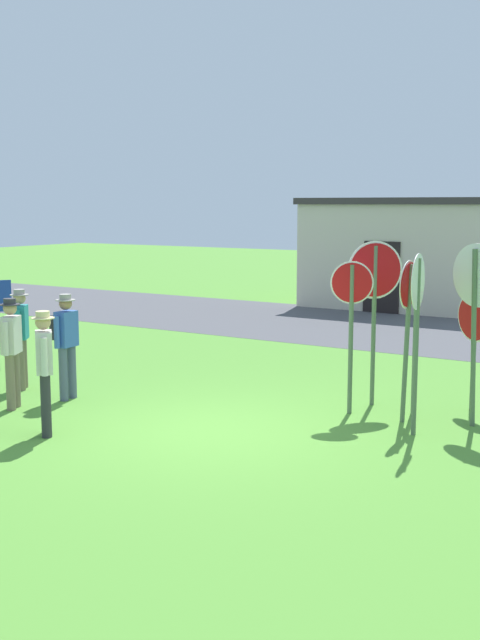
{
  "coord_description": "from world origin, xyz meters",
  "views": [
    {
      "loc": [
        6.15,
        -9.02,
        3.18
      ],
      "look_at": [
        -0.65,
        1.89,
        1.3
      ],
      "focal_mm": 44.65,
      "sensor_mm": 36.0,
      "label": 1
    }
  ],
  "objects_px": {
    "person_in_blue": "(44,366)",
    "stop_sign_nearest": "(416,316)",
    "person_with_sunhat": "(12,347)",
    "stop_sign_far_back": "(351,312)",
    "stop_sign_center_cluster": "(417,312)",
    "stop_sign_leaning_left": "(408,313)",
    "stop_sign_tallest": "(475,330)",
    "person_holding_notes": "(66,339)",
    "person_near_signs": "(21,333)",
    "stop_sign_rear_left": "(475,300)",
    "stop_sign_leaning_right": "(375,291)"
  },
  "relations": [
    {
      "from": "stop_sign_leaning_right",
      "to": "stop_sign_leaning_left",
      "type": "xyz_separation_m",
      "value": [
        0.81,
        -0.71,
        -0.21
      ]
    },
    {
      "from": "stop_sign_tallest",
      "to": "person_with_sunhat",
      "type": "xyz_separation_m",
      "value": [
        -6.13,
        -3.69,
        -0.28
      ]
    },
    {
      "from": "stop_sign_tallest",
      "to": "stop_sign_leaning_left",
      "type": "xyz_separation_m",
      "value": [
        -0.64,
        -1.2,
        0.35
      ]
    },
    {
      "from": "stop_sign_rear_left",
      "to": "stop_sign_leaning_left",
      "type": "relative_size",
      "value": 1.1
    },
    {
      "from": "person_holding_notes",
      "to": "stop_sign_rear_left",
      "type": "bearing_deg",
      "value": 17.17
    },
    {
      "from": "stop_sign_leaning_left",
      "to": "person_with_sunhat",
      "type": "xyz_separation_m",
      "value": [
        -5.49,
        -2.49,
        -0.63
      ]
    },
    {
      "from": "stop_sign_tallest",
      "to": "stop_sign_nearest",
      "type": "xyz_separation_m",
      "value": [
        -0.7,
        -0.68,
        0.24
      ]
    },
    {
      "from": "stop_sign_nearest",
      "to": "person_near_signs",
      "type": "relative_size",
      "value": 1.29
    },
    {
      "from": "stop_sign_leaning_right",
      "to": "stop_sign_center_cluster",
      "type": "xyz_separation_m",
      "value": [
        1.14,
        -1.27,
        -0.09
      ]
    },
    {
      "from": "stop_sign_far_back",
      "to": "person_with_sunhat",
      "type": "relative_size",
      "value": 1.34
    },
    {
      "from": "stop_sign_center_cluster",
      "to": "person_with_sunhat",
      "type": "xyz_separation_m",
      "value": [
        -5.82,
        -1.93,
        -0.74
      ]
    },
    {
      "from": "stop_sign_leaning_left",
      "to": "person_near_signs",
      "type": "distance_m",
      "value": 6.58
    },
    {
      "from": "stop_sign_leaning_right",
      "to": "person_in_blue",
      "type": "distance_m",
      "value": 5.16
    },
    {
      "from": "stop_sign_tallest",
      "to": "person_near_signs",
      "type": "distance_m",
      "value": 7.52
    },
    {
      "from": "stop_sign_center_cluster",
      "to": "stop_sign_leaning_left",
      "type": "bearing_deg",
      "value": 120.66
    },
    {
      "from": "stop_sign_rear_left",
      "to": "stop_sign_leaning_left",
      "type": "distance_m",
      "value": 0.96
    },
    {
      "from": "stop_sign_center_cluster",
      "to": "person_in_blue",
      "type": "distance_m",
      "value": 5.15
    },
    {
      "from": "stop_sign_leaning_left",
      "to": "person_near_signs",
      "type": "relative_size",
      "value": 1.37
    },
    {
      "from": "stop_sign_far_back",
      "to": "stop_sign_leaning_left",
      "type": "xyz_separation_m",
      "value": [
        0.89,
        -0.03,
        0.05
      ]
    },
    {
      "from": "person_holding_notes",
      "to": "person_with_sunhat",
      "type": "bearing_deg",
      "value": -107.93
    },
    {
      "from": "stop_sign_nearest",
      "to": "stop_sign_leaning_left",
      "type": "xyz_separation_m",
      "value": [
        0.06,
        -0.52,
        0.11
      ]
    },
    {
      "from": "stop_sign_rear_left",
      "to": "person_with_sunhat",
      "type": "distance_m",
      "value": 7.0
    },
    {
      "from": "stop_sign_leaning_right",
      "to": "stop_sign_leaning_left",
      "type": "relative_size",
      "value": 1.09
    },
    {
      "from": "stop_sign_rear_left",
      "to": "person_in_blue",
      "type": "bearing_deg",
      "value": -143.94
    },
    {
      "from": "person_holding_notes",
      "to": "person_near_signs",
      "type": "distance_m",
      "value": 1.19
    },
    {
      "from": "stop_sign_tallest",
      "to": "person_near_signs",
      "type": "height_order",
      "value": "stop_sign_tallest"
    },
    {
      "from": "stop_sign_tallest",
      "to": "stop_sign_leaning_left",
      "type": "relative_size",
      "value": 0.78
    },
    {
      "from": "stop_sign_rear_left",
      "to": "stop_sign_leaning_right",
      "type": "bearing_deg",
      "value": 165.8
    },
    {
      "from": "stop_sign_leaning_right",
      "to": "stop_sign_far_back",
      "type": "bearing_deg",
      "value": -97.3
    },
    {
      "from": "person_with_sunhat",
      "to": "person_near_signs",
      "type": "xyz_separation_m",
      "value": [
        -0.89,
        1.02,
        0.0
      ]
    },
    {
      "from": "stop_sign_rear_left",
      "to": "stop_sign_leaning_right",
      "type": "height_order",
      "value": "stop_sign_rear_left"
    },
    {
      "from": "person_holding_notes",
      "to": "stop_sign_leaning_left",
      "type": "bearing_deg",
      "value": 17.13
    },
    {
      "from": "stop_sign_center_cluster",
      "to": "person_holding_notes",
      "type": "relative_size",
      "value": 1.45
    },
    {
      "from": "stop_sign_rear_left",
      "to": "stop_sign_nearest",
      "type": "distance_m",
      "value": 1.03
    },
    {
      "from": "stop_sign_far_back",
      "to": "stop_sign_tallest",
      "type": "distance_m",
      "value": 1.96
    },
    {
      "from": "stop_sign_far_back",
      "to": "stop_sign_tallest",
      "type": "bearing_deg",
      "value": 37.4
    },
    {
      "from": "person_in_blue",
      "to": "stop_sign_center_cluster",
      "type": "bearing_deg",
      "value": 32.13
    },
    {
      "from": "stop_sign_nearest",
      "to": "person_with_sunhat",
      "type": "distance_m",
      "value": 6.23
    },
    {
      "from": "stop_sign_nearest",
      "to": "person_in_blue",
      "type": "bearing_deg",
      "value": -135.99
    },
    {
      "from": "stop_sign_tallest",
      "to": "stop_sign_center_cluster",
      "type": "distance_m",
      "value": 1.85
    },
    {
      "from": "stop_sign_tallest",
      "to": "person_with_sunhat",
      "type": "distance_m",
      "value": 7.16
    },
    {
      "from": "stop_sign_nearest",
      "to": "person_with_sunhat",
      "type": "xyz_separation_m",
      "value": [
        -5.43,
        -3.01,
        -0.52
      ]
    },
    {
      "from": "stop_sign_tallest",
      "to": "stop_sign_leaning_right",
      "type": "height_order",
      "value": "stop_sign_leaning_right"
    },
    {
      "from": "stop_sign_center_cluster",
      "to": "person_with_sunhat",
      "type": "distance_m",
      "value": 6.18
    },
    {
      "from": "person_in_blue",
      "to": "stop_sign_nearest",
      "type": "bearing_deg",
      "value": 44.01
    },
    {
      "from": "person_with_sunhat",
      "to": "stop_sign_far_back",
      "type": "bearing_deg",
      "value": 28.72
    },
    {
      "from": "stop_sign_tallest",
      "to": "stop_sign_nearest",
      "type": "relative_size",
      "value": 0.84
    },
    {
      "from": "stop_sign_nearest",
      "to": "person_near_signs",
      "type": "xyz_separation_m",
      "value": [
        -6.32,
        -2.0,
        -0.52
      ]
    },
    {
      "from": "person_holding_notes",
      "to": "person_with_sunhat",
      "type": "xyz_separation_m",
      "value": [
        -0.29,
        -0.88,
        -0.03
      ]
    },
    {
      "from": "stop_sign_far_back",
      "to": "person_with_sunhat",
      "type": "distance_m",
      "value": 5.27
    }
  ]
}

